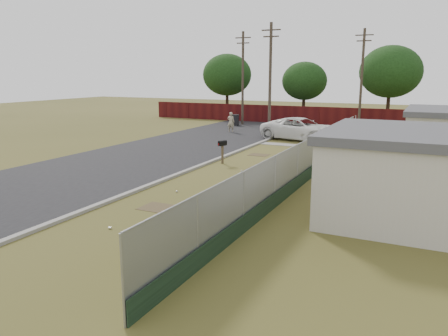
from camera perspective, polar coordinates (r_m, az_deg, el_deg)
The scene contains 12 objects.
ground at distance 20.64m, azimuth 1.18°, elevation -1.77°, with size 120.00×120.00×0.00m, color brown.
street at distance 30.70m, azimuth -4.07°, elevation 2.85°, with size 15.10×60.00×0.12m.
chainlink_fence at distance 20.38m, azimuth 10.41°, elevation 0.15°, with size 0.10×27.06×2.02m.
privacy_fence at distance 45.72m, azimuth 7.40°, elevation 6.97°, with size 30.00×0.12×1.80m, color #420E0E.
utility_poles at distance 40.70m, azimuth 8.76°, elevation 11.65°, with size 12.60×8.24×9.00m.
horizon_trees at distance 42.46m, azimuth 15.87°, elevation 11.26°, with size 33.32×31.94×7.78m.
fire_hydrant at distance 12.49m, azimuth -10.93°, elevation -9.41°, with size 0.48×0.48×0.91m.
mailbox at distance 24.61m, azimuth -0.21°, elevation 2.99°, with size 0.39×0.57×1.32m.
pickup_truck at distance 34.04m, azimuth 10.04°, elevation 5.04°, with size 2.83×6.15×1.71m, color white.
pedestrian at distance 38.23m, azimuth 0.91°, elevation 6.03°, with size 0.64×0.42×1.76m, color tan.
trash_bin at distance 43.18m, azimuth 1.50°, elevation 6.30°, with size 0.88×0.86×1.07m.
scattered_litter at distance 19.10m, azimuth -0.40°, elevation -2.80°, with size 3.13×12.40×0.07m.
Camera 1 is at (8.30, -18.24, 4.98)m, focal length 35.00 mm.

